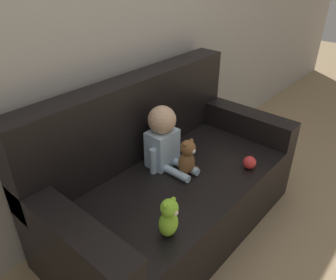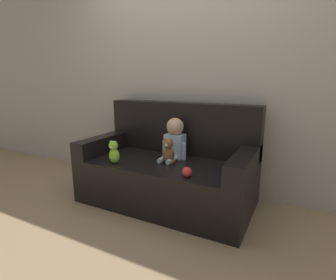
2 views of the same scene
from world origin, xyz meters
name	(u,v)px [view 1 (image 1 of 2)]	position (x,y,z in m)	size (l,w,h in m)	color
ground_plane	(174,225)	(0.00, 0.00, 0.00)	(12.00, 12.00, 0.00)	#9E8460
wall_back	(107,18)	(0.00, 0.52, 1.30)	(8.00, 0.05, 2.60)	#ADA89E
couch	(166,183)	(0.00, 0.07, 0.33)	(1.67, 0.87, 0.98)	black
person_baby	(164,139)	(0.03, 0.12, 0.63)	(0.26, 0.34, 0.41)	silver
teddy_bear_brown	(187,159)	(0.05, -0.06, 0.55)	(0.14, 0.11, 0.24)	brown
plush_toy_side	(169,218)	(-0.40, -0.30, 0.55)	(0.11, 0.10, 0.22)	#8CD133
toy_ball	(249,163)	(0.36, -0.32, 0.48)	(0.08, 0.08, 0.08)	red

